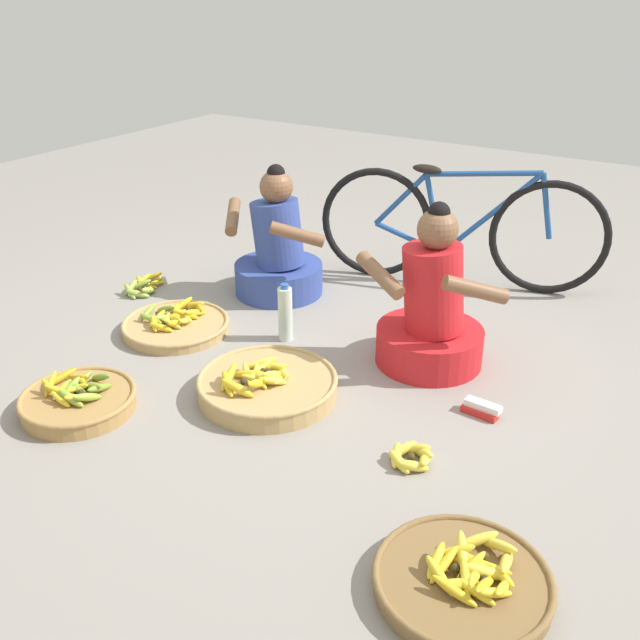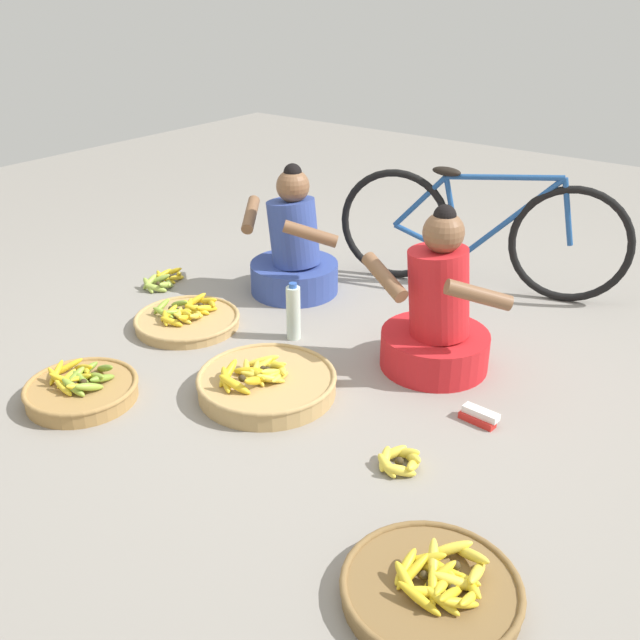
% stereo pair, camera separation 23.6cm
% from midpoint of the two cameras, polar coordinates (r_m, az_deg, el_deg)
% --- Properties ---
extents(ground_plane, '(10.00, 10.00, 0.00)m').
position_cam_midpoint_polar(ground_plane, '(3.47, -0.18, -4.01)').
color(ground_plane, gray).
extents(vendor_woman_front, '(0.73, 0.52, 0.81)m').
position_cam_midpoint_polar(vendor_woman_front, '(3.45, 6.88, 0.45)').
color(vendor_woman_front, red).
rests_on(vendor_woman_front, ground).
extents(vendor_woman_behind, '(0.75, 0.52, 0.77)m').
position_cam_midpoint_polar(vendor_woman_behind, '(4.23, -4.98, 5.23)').
color(vendor_woman_behind, '#334793').
rests_on(vendor_woman_behind, ground).
extents(bicycle_leaning, '(1.65, 0.53, 0.73)m').
position_cam_midpoint_polar(bicycle_leaning, '(4.36, 9.48, 7.19)').
color(bicycle_leaning, black).
rests_on(bicycle_leaning, ground).
extents(banana_basket_back_right, '(0.64, 0.64, 0.18)m').
position_cam_midpoint_polar(banana_basket_back_right, '(3.26, -6.31, -5.17)').
color(banana_basket_back_right, tan).
rests_on(banana_basket_back_right, ground).
extents(banana_basket_mid_left, '(0.50, 0.50, 0.15)m').
position_cam_midpoint_polar(banana_basket_mid_left, '(3.36, -20.56, -5.99)').
color(banana_basket_mid_left, '#A87F47').
rests_on(banana_basket_mid_left, ground).
extents(banana_basket_back_center, '(0.56, 0.56, 0.14)m').
position_cam_midpoint_polar(banana_basket_back_center, '(2.38, 8.37, -19.80)').
color(banana_basket_back_center, brown).
rests_on(banana_basket_back_center, ground).
extents(banana_basket_back_left, '(0.57, 0.57, 0.13)m').
position_cam_midpoint_polar(banana_basket_back_left, '(3.92, -13.07, -0.37)').
color(banana_basket_back_left, tan).
rests_on(banana_basket_back_left, ground).
extents(loose_bananas_front_center, '(0.20, 0.20, 0.09)m').
position_cam_midpoint_polar(loose_bananas_front_center, '(2.86, 4.85, -10.76)').
color(loose_bananas_front_center, yellow).
rests_on(loose_bananas_front_center, ground).
extents(loose_bananas_front_left, '(0.25, 0.34, 0.09)m').
position_cam_midpoint_polar(loose_bananas_front_left, '(4.48, -15.25, 2.61)').
color(loose_bananas_front_left, '#9EB747').
rests_on(loose_bananas_front_left, ground).
extents(water_bottle, '(0.07, 0.07, 0.31)m').
position_cam_midpoint_polar(water_bottle, '(3.70, -4.60, 0.49)').
color(water_bottle, silver).
rests_on(water_bottle, ground).
extents(packet_carton_stack, '(0.17, 0.08, 0.06)m').
position_cam_midpoint_polar(packet_carton_stack, '(3.18, 10.58, -6.99)').
color(packet_carton_stack, red).
rests_on(packet_carton_stack, ground).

